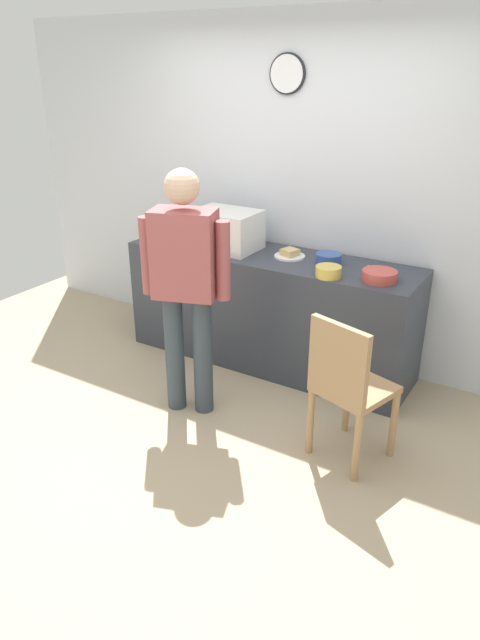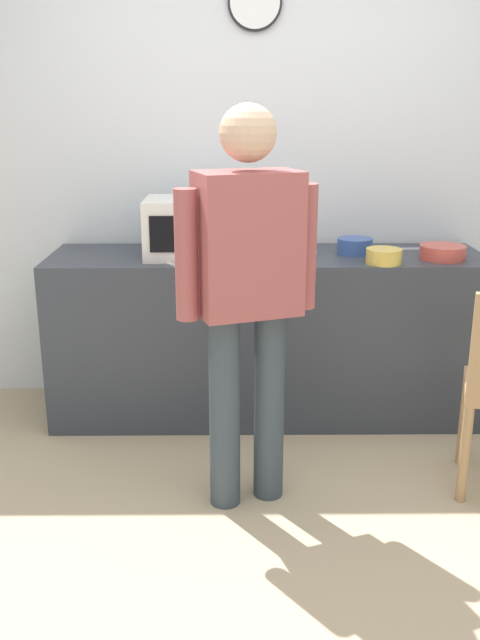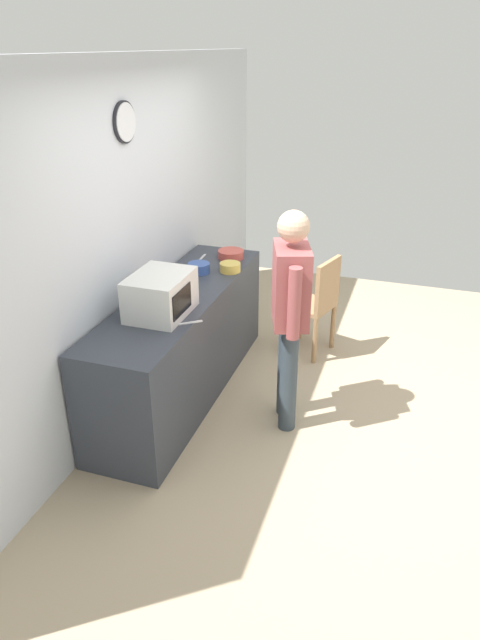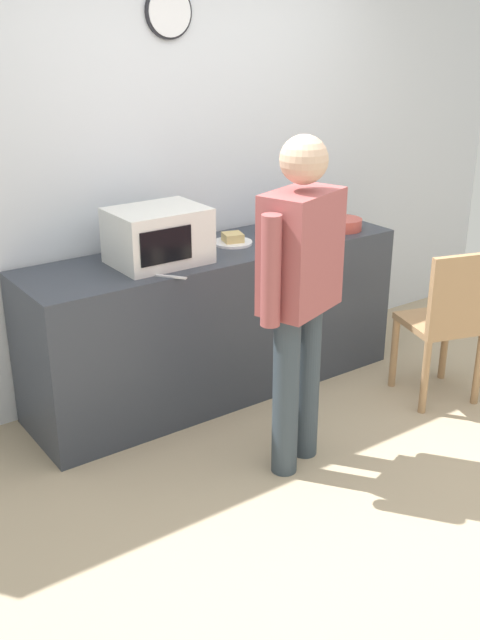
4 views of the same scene
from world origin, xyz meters
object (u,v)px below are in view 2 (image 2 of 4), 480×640
Objects in this scene: sandwich_plate at (295,250)px; salad_bowl at (443,252)px; cereal_bowl at (384,256)px; fork_utensil at (177,266)px; microwave at (194,228)px; mixing_bowl at (355,246)px; person_standing at (248,283)px; spoon_utensil at (414,249)px.

sandwich_plate is 0.99× the size of salad_bowl.
salad_bowl is 1.31× the size of cereal_bowl.
salad_bowl is 1.36m from fork_utensil.
sandwich_plate is at bearing 6.42° from microwave.
mixing_bowl reaches higher than salad_bowl.
person_standing is (0.26, -0.88, -0.07)m from microwave.
mixing_bowl is at bearing 18.62° from fork_utensil.
sandwich_plate is 0.76m from salad_bowl.
microwave reaches higher than mixing_bowl.
sandwich_plate is (0.53, 0.06, -0.13)m from microwave.
salad_bowl is at bearing 38.17° from person_standing.
sandwich_plate is 1.30× the size of cereal_bowl.
spoon_utensil is (0.24, 0.35, -0.03)m from cereal_bowl.
microwave is 1.21m from spoon_utensil.
microwave is 2.16× the size of sandwich_plate.
mixing_bowl reaches higher than spoon_utensil.
salad_bowl is 0.14× the size of person_standing.
spoon_utensil is at bearing 8.95° from sandwich_plate.
cereal_bowl is (0.95, -0.19, -0.11)m from microwave.
sandwich_plate is 0.49m from cereal_bowl.
cereal_bowl is at bearing -11.25° from microwave.
fork_utensil is at bearing -106.26° from microwave.
cereal_bowl reaches higher than salad_bowl.
salad_bowl is at bearing -3.78° from microwave.
salad_bowl is at bearing -10.97° from sandwich_plate.
microwave reaches higher than spoon_utensil.
person_standing is (-0.69, -0.69, 0.04)m from cereal_bowl.
cereal_bowl is at bearing -162.00° from salad_bowl.
mixing_bowl reaches higher than fork_utensil.
person_standing is at bearing -106.12° from sandwich_plate.
fork_utensil is at bearing 118.04° from person_standing.
microwave is 2.81× the size of cereal_bowl.
microwave is at bearing 176.22° from salad_bowl.
cereal_bowl is 0.27m from mixing_bowl.
mixing_bowl reaches higher than cereal_bowl.
person_standing is at bearing -131.66° from spoon_utensil.
salad_bowl reaches higher than spoon_utensil.
fork_utensil is 0.10× the size of person_standing.
cereal_bowl reaches higher than sandwich_plate.
sandwich_plate is 0.14× the size of person_standing.
sandwich_plate is at bearing 149.32° from cereal_bowl.
microwave is 0.92m from person_standing.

